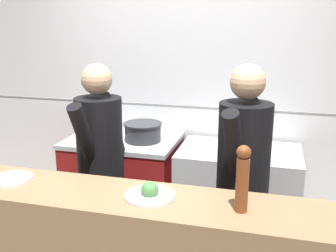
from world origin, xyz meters
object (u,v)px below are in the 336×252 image
Objects in this scene: pepper_mill at (242,177)px; chef_head_cook at (101,163)px; sauce_pot at (143,131)px; chef_sous at (243,178)px; plated_dish_main at (12,179)px; plated_dish_appetiser at (150,194)px; oven_range at (124,184)px; stock_pot at (96,123)px.

chef_head_cook is (-1.07, 0.66, -0.27)m from pepper_mill.
sauce_pot is 1.16m from chef_sous.
plated_dish_main is at bearing -107.89° from sauce_pot.
plated_dish_appetiser reaches higher than sauce_pot.
plated_dish_main is 0.15× the size of chef_sous.
chef_sous is (1.13, -0.73, 0.48)m from oven_range.
sauce_pot is at bearing 155.46° from chef_sous.
chef_sous reaches higher than sauce_pot.
plated_dish_appetiser is 0.79× the size of pepper_mill.
plated_dish_appetiser is (0.88, -0.01, 0.01)m from plated_dish_main.
chef_head_cook reaches higher than sauce_pot.
plated_dish_appetiser is at bearing -62.89° from oven_range.
oven_range is at bearing 130.98° from pepper_mill.
pepper_mill is (1.42, -1.34, 0.16)m from stock_pot.
stock_pot is 0.47m from sauce_pot.
plated_dish_main is at bearing -87.62° from stock_pot.
stock_pot is 0.96× the size of plated_dish_appetiser.
plated_dish_main is at bearing -111.99° from chef_head_cook.
sauce_pot is 0.20× the size of chef_sous.
plated_dish_appetiser is at bearing -0.68° from plated_dish_main.
chef_head_cook is at bearing 64.45° from plated_dish_main.
chef_head_cook is at bearing -99.86° from sauce_pot.
plated_dish_appetiser is (0.47, -1.28, 0.04)m from sauce_pot.
oven_range is at bearing -1.05° from stock_pot.
pepper_mill is 0.21× the size of chef_sous.
chef_sous is (0.92, -0.70, -0.06)m from sauce_pot.
pepper_mill is (1.37, -0.04, 0.17)m from plated_dish_main.
chef_head_cook is at bearing -170.33° from chef_sous.
chef_sous is at bearing 23.10° from plated_dish_main.
stock_pot is 0.78× the size of sauce_pot.
pepper_mill is 0.21× the size of chef_head_cook.
stock_pot is 0.77m from chef_head_cook.
oven_range is 1.57m from plated_dish_appetiser.
chef_sous reaches higher than plated_dish_main.
plated_dish_main is at bearing -144.39° from chef_sous.
chef_head_cook is (0.35, -0.68, -0.11)m from stock_pot.
chef_sous is at bearing 93.25° from pepper_mill.
chef_head_cook reaches higher than plated_dish_appetiser.
plated_dish_main is 0.69m from chef_head_cook.
chef_sous is at bearing -27.77° from stock_pot.
chef_head_cook is 1.04m from chef_sous.
plated_dish_appetiser is at bearing -54.62° from stock_pot.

